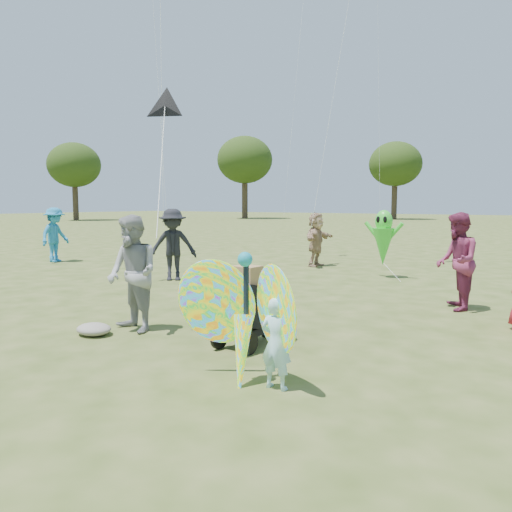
{
  "coord_description": "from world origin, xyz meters",
  "views": [
    {
      "loc": [
        3.97,
        -4.93,
        1.92
      ],
      "look_at": [
        -0.2,
        1.5,
        1.1
      ],
      "focal_mm": 35.0,
      "sensor_mm": 36.0,
      "label": 1
    }
  ],
  "objects": [
    {
      "name": "grey_bag",
      "position": [
        -1.88,
        -0.25,
        0.09
      ],
      "size": [
        0.54,
        0.44,
        0.17
      ],
      "primitive_type": "ellipsoid",
      "color": "gray",
      "rests_on": "ground"
    },
    {
      "name": "butterfly_kite",
      "position": [
        1.03,
        -0.64,
        0.68
      ],
      "size": [
        1.74,
        0.75,
        1.61
      ],
      "color": "orange",
      "rests_on": "ground"
    },
    {
      "name": "jogging_stroller",
      "position": [
        0.32,
        0.58,
        0.61
      ],
      "size": [
        0.55,
        1.07,
        1.09
      ],
      "rotation": [
        0.0,
        0.0,
        -0.08
      ],
      "color": "black",
      "rests_on": "ground"
    },
    {
      "name": "adult_man",
      "position": [
        -1.54,
        0.21,
        0.87
      ],
      "size": [
        0.99,
        0.85,
        1.75
      ],
      "primitive_type": "imported",
      "rotation": [
        0.0,
        0.0,
        -0.25
      ],
      "color": "#939399",
      "rests_on": "ground"
    },
    {
      "name": "crowd_i",
      "position": [
        -10.29,
        5.07,
        0.88
      ],
      "size": [
        0.91,
        1.26,
        1.76
      ],
      "primitive_type": "imported",
      "rotation": [
        0.0,
        0.0,
        1.81
      ],
      "color": "teal",
      "rests_on": "ground"
    },
    {
      "name": "crowd_d",
      "position": [
        -2.68,
        8.67,
        0.82
      ],
      "size": [
        0.49,
        1.51,
        1.63
      ],
      "primitive_type": "imported",
      "rotation": [
        0.0,
        0.0,
        1.58
      ],
      "color": "tan",
      "rests_on": "ground"
    },
    {
      "name": "ground",
      "position": [
        0.0,
        0.0,
        0.0
      ],
      "size": [
        160.0,
        160.0,
        0.0
      ],
      "primitive_type": "plane",
      "color": "#51592B",
      "rests_on": "ground"
    },
    {
      "name": "alien_kite",
      "position": [
        -0.2,
        7.48,
        0.97
      ],
      "size": [
        1.12,
        0.69,
        1.74
      ],
      "color": "#38D432",
      "rests_on": "ground"
    },
    {
      "name": "crowd_e",
      "position": [
        2.18,
        4.44,
        0.88
      ],
      "size": [
        0.91,
        1.03,
        1.76
      ],
      "primitive_type": "imported",
      "rotation": [
        0.0,
        0.0,
        5.05
      ],
      "color": "#7E2A4D",
      "rests_on": "ground"
    },
    {
      "name": "child_girl",
      "position": [
        1.42,
        -0.62,
        0.48
      ],
      "size": [
        0.36,
        0.24,
        0.96
      ],
      "primitive_type": "imported",
      "rotation": [
        0.0,
        0.0,
        3.16
      ],
      "color": "#A9E5F0",
      "rests_on": "ground"
    },
    {
      "name": "crowd_b",
      "position": [
        -4.42,
        4.24,
        0.89
      ],
      "size": [
        1.3,
        1.24,
        1.77
      ],
      "primitive_type": "imported",
      "rotation": [
        0.0,
        0.0,
        0.69
      ],
      "color": "black",
      "rests_on": "ground"
    },
    {
      "name": "delta_kite_rig",
      "position": [
        -2.93,
        2.45,
        3.77
      ],
      "size": [
        2.26,
        2.49,
        2.8
      ],
      "color": "black",
      "rests_on": "ground"
    }
  ]
}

